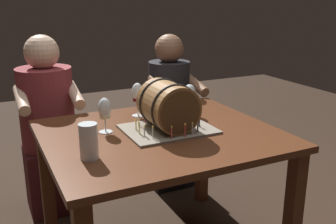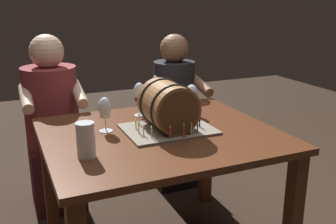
{
  "view_description": "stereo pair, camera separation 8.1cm",
  "coord_description": "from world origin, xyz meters",
  "px_view_note": "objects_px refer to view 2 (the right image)",
  "views": [
    {
      "loc": [
        -0.8,
        -1.74,
        1.43
      ],
      "look_at": [
        0.05,
        0.01,
        0.85
      ],
      "focal_mm": 41.71,
      "sensor_mm": 36.0,
      "label": 1
    },
    {
      "loc": [
        -0.73,
        -1.77,
        1.43
      ],
      "look_at": [
        0.05,
        0.01,
        0.85
      ],
      "focal_mm": 41.71,
      "sensor_mm": 36.0,
      "label": 2
    }
  ],
  "objects_px": {
    "barrel_cake": "(168,108)",
    "beer_pint": "(86,141)",
    "dining_table": "(160,151)",
    "wine_glass_white": "(105,110)",
    "wine_glass_amber": "(157,91)",
    "person_seated_right": "(174,120)",
    "person_seated_left": "(54,130)",
    "wine_glass_red": "(140,94)",
    "wine_glass_rose": "(192,94)"
  },
  "relations": [
    {
      "from": "wine_glass_white",
      "to": "dining_table",
      "type": "bearing_deg",
      "value": -25.31
    },
    {
      "from": "dining_table",
      "to": "barrel_cake",
      "type": "bearing_deg",
      "value": 8.66
    },
    {
      "from": "person_seated_right",
      "to": "barrel_cake",
      "type": "bearing_deg",
      "value": -116.63
    },
    {
      "from": "beer_pint",
      "to": "person_seated_right",
      "type": "relative_size",
      "value": 0.14
    },
    {
      "from": "wine_glass_rose",
      "to": "person_seated_right",
      "type": "bearing_deg",
      "value": 75.25
    },
    {
      "from": "barrel_cake",
      "to": "person_seated_right",
      "type": "relative_size",
      "value": 0.39
    },
    {
      "from": "dining_table",
      "to": "beer_pint",
      "type": "distance_m",
      "value": 0.49
    },
    {
      "from": "dining_table",
      "to": "wine_glass_amber",
      "type": "xyz_separation_m",
      "value": [
        0.15,
        0.41,
        0.22
      ]
    },
    {
      "from": "dining_table",
      "to": "wine_glass_rose",
      "type": "relative_size",
      "value": 6.52
    },
    {
      "from": "wine_glass_red",
      "to": "dining_table",
      "type": "bearing_deg",
      "value": -90.72
    },
    {
      "from": "wine_glass_rose",
      "to": "wine_glass_red",
      "type": "height_order",
      "value": "wine_glass_red"
    },
    {
      "from": "dining_table",
      "to": "wine_glass_red",
      "type": "distance_m",
      "value": 0.4
    },
    {
      "from": "wine_glass_rose",
      "to": "wine_glass_white",
      "type": "xyz_separation_m",
      "value": [
        -0.55,
        -0.1,
        -0.01
      ]
    },
    {
      "from": "wine_glass_red",
      "to": "person_seated_right",
      "type": "relative_size",
      "value": 0.17
    },
    {
      "from": "barrel_cake",
      "to": "wine_glass_white",
      "type": "bearing_deg",
      "value": 159.48
    },
    {
      "from": "wine_glass_red",
      "to": "wine_glass_amber",
      "type": "height_order",
      "value": "wine_glass_red"
    },
    {
      "from": "dining_table",
      "to": "wine_glass_red",
      "type": "bearing_deg",
      "value": 89.28
    },
    {
      "from": "wine_glass_amber",
      "to": "barrel_cake",
      "type": "bearing_deg",
      "value": -104.15
    },
    {
      "from": "wine_glass_red",
      "to": "person_seated_left",
      "type": "height_order",
      "value": "person_seated_left"
    },
    {
      "from": "person_seated_left",
      "to": "wine_glass_red",
      "type": "bearing_deg",
      "value": -47.2
    },
    {
      "from": "dining_table",
      "to": "wine_glass_red",
      "type": "relative_size",
      "value": 5.95
    },
    {
      "from": "dining_table",
      "to": "wine_glass_white",
      "type": "distance_m",
      "value": 0.36
    },
    {
      "from": "wine_glass_rose",
      "to": "wine_glass_red",
      "type": "relative_size",
      "value": 0.91
    },
    {
      "from": "dining_table",
      "to": "wine_glass_rose",
      "type": "xyz_separation_m",
      "value": [
        0.29,
        0.22,
        0.23
      ]
    },
    {
      "from": "wine_glass_white",
      "to": "wine_glass_red",
      "type": "relative_size",
      "value": 0.93
    },
    {
      "from": "beer_pint",
      "to": "wine_glass_rose",
      "type": "bearing_deg",
      "value": 28.89
    },
    {
      "from": "barrel_cake",
      "to": "wine_glass_red",
      "type": "distance_m",
      "value": 0.31
    },
    {
      "from": "wine_glass_amber",
      "to": "beer_pint",
      "type": "relative_size",
      "value": 1.08
    },
    {
      "from": "barrel_cake",
      "to": "beer_pint",
      "type": "bearing_deg",
      "value": -158.55
    },
    {
      "from": "dining_table",
      "to": "person_seated_left",
      "type": "bearing_deg",
      "value": 119.1
    },
    {
      "from": "wine_glass_red",
      "to": "wine_glass_amber",
      "type": "xyz_separation_m",
      "value": [
        0.15,
        0.1,
        -0.02
      ]
    },
    {
      "from": "wine_glass_rose",
      "to": "beer_pint",
      "type": "xyz_separation_m",
      "value": [
        -0.71,
        -0.39,
        -0.05
      ]
    },
    {
      "from": "dining_table",
      "to": "barrel_cake",
      "type": "height_order",
      "value": "barrel_cake"
    },
    {
      "from": "person_seated_left",
      "to": "beer_pint",
      "type": "bearing_deg",
      "value": -88.67
    },
    {
      "from": "barrel_cake",
      "to": "dining_table",
      "type": "bearing_deg",
      "value": -171.34
    },
    {
      "from": "person_seated_right",
      "to": "wine_glass_amber",
      "type": "bearing_deg",
      "value": -127.46
    },
    {
      "from": "wine_glass_white",
      "to": "person_seated_right",
      "type": "bearing_deg",
      "value": 43.99
    },
    {
      "from": "beer_pint",
      "to": "person_seated_left",
      "type": "height_order",
      "value": "person_seated_left"
    },
    {
      "from": "dining_table",
      "to": "wine_glass_white",
      "type": "bearing_deg",
      "value": 154.69
    },
    {
      "from": "wine_glass_red",
      "to": "person_seated_left",
      "type": "distance_m",
      "value": 0.73
    },
    {
      "from": "wine_glass_white",
      "to": "person_seated_left",
      "type": "relative_size",
      "value": 0.15
    },
    {
      "from": "dining_table",
      "to": "wine_glass_white",
      "type": "xyz_separation_m",
      "value": [
        -0.26,
        0.12,
        0.23
      ]
    },
    {
      "from": "beer_pint",
      "to": "person_seated_left",
      "type": "distance_m",
      "value": 1.01
    },
    {
      "from": "person_seated_left",
      "to": "wine_glass_white",
      "type": "bearing_deg",
      "value": -74.48
    },
    {
      "from": "person_seated_left",
      "to": "person_seated_right",
      "type": "bearing_deg",
      "value": -0.04
    },
    {
      "from": "beer_pint",
      "to": "barrel_cake",
      "type": "bearing_deg",
      "value": 21.45
    },
    {
      "from": "wine_glass_rose",
      "to": "person_seated_right",
      "type": "distance_m",
      "value": 0.7
    },
    {
      "from": "wine_glass_amber",
      "to": "wine_glass_red",
      "type": "bearing_deg",
      "value": -145.68
    },
    {
      "from": "barrel_cake",
      "to": "wine_glass_rose",
      "type": "xyz_separation_m",
      "value": [
        0.24,
        0.21,
        0.0
      ]
    },
    {
      "from": "wine_glass_red",
      "to": "wine_glass_amber",
      "type": "relative_size",
      "value": 1.16
    }
  ]
}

